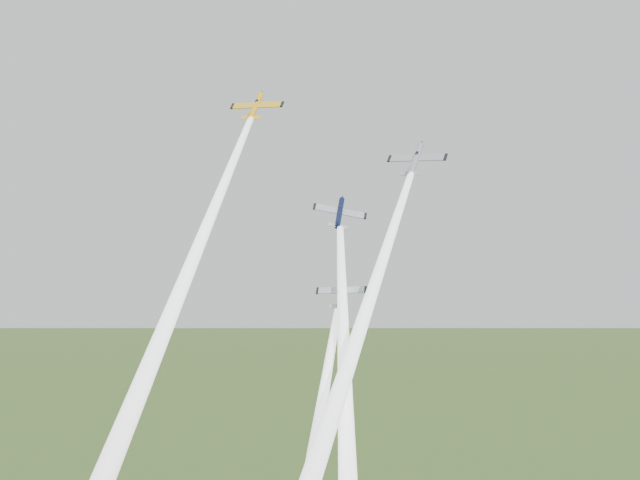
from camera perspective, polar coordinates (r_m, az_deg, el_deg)
The scene contains 7 objects.
plane_yellow at distance 126.02m, azimuth -4.59°, elevation 9.45°, with size 8.56×8.50×1.34m, color yellow, non-canonical shape.
smoke_trail_yellow at distance 100.57m, azimuth -9.41°, elevation -2.34°, with size 2.54×2.54×64.90m, color white, non-canonical shape.
plane_navy at distance 113.73m, azimuth 1.41°, elevation 1.94°, with size 7.75×7.69×1.21m, color #0D143A, non-canonical shape.
smoke_trail_navy at distance 92.95m, azimuth 1.81°, elevation -11.09°, with size 2.54×2.54×56.11m, color white, non-canonical shape.
plane_silver_right at distance 114.66m, azimuth 6.83°, elevation 5.71°, with size 8.69×8.62×1.36m, color #A7AFB5, non-canonical shape.
smoke_trail_silver_right at distance 92.10m, azimuth 2.50°, elevation -7.44°, with size 2.54×2.54×60.59m, color white, non-canonical shape.
plane_silver_low at distance 105.67m, azimuth 1.49°, elevation -3.72°, with size 6.80×6.75×1.07m, color #AFB8BE, non-canonical shape.
Camera 1 is at (22.99, -115.39, 89.72)m, focal length 45.00 mm.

